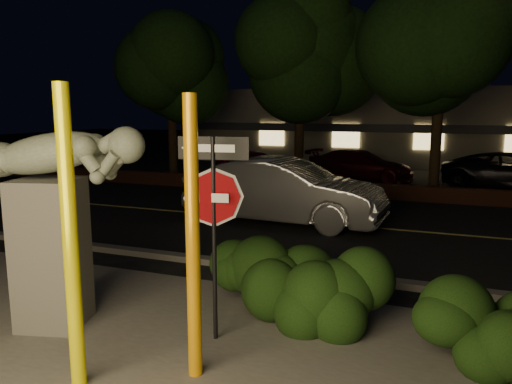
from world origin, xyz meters
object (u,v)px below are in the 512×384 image
at_px(sculpture, 51,206).
at_px(silver_sedan, 284,191).
at_px(yellow_pole_right, 193,241).
at_px(parked_car_darkred, 360,165).
at_px(yellow_pole_left, 70,242).
at_px(parked_car_red, 252,165).
at_px(signpost, 214,198).

relative_size(sculpture, silver_sedan, 0.53).
xyz_separation_m(yellow_pole_right, parked_car_darkred, (-0.89, 16.22, -0.94)).
bearing_deg(yellow_pole_right, yellow_pole_left, -148.25).
bearing_deg(sculpture, parked_car_red, 85.50).
xyz_separation_m(yellow_pole_left, yellow_pole_right, (1.07, 0.66, -0.05)).
distance_m(signpost, parked_car_darkred, 15.41).
relative_size(sculpture, parked_car_red, 0.71).
xyz_separation_m(signpost, parked_car_darkred, (-0.72, 15.34, -1.24)).
bearing_deg(yellow_pole_left, yellow_pole_right, 31.75).
relative_size(yellow_pole_left, yellow_pole_right, 1.03).
height_order(signpost, sculpture, sculpture).
relative_size(yellow_pole_right, signpost, 1.19).
xyz_separation_m(parked_car_red, parked_car_darkred, (4.10, 1.86, -0.02)).
height_order(yellow_pole_right, parked_car_red, yellow_pole_right).
height_order(yellow_pole_right, parked_car_darkred, yellow_pole_right).
height_order(signpost, silver_sedan, signpost).
xyz_separation_m(yellow_pole_left, signpost, (0.89, 1.54, 0.26)).
height_order(yellow_pole_left, signpost, yellow_pole_left).
distance_m(signpost, sculpture, 2.26).
bearing_deg(silver_sedan, parked_car_darkred, 0.06).
xyz_separation_m(yellow_pole_right, silver_sedan, (-1.41, 7.57, -0.72)).
bearing_deg(silver_sedan, yellow_pole_right, -165.98).
relative_size(yellow_pole_right, silver_sedan, 0.61).
bearing_deg(parked_car_red, silver_sedan, -125.38).
xyz_separation_m(signpost, sculpture, (-2.22, -0.39, -0.18)).
relative_size(signpost, silver_sedan, 0.51).
distance_m(signpost, silver_sedan, 6.88).
xyz_separation_m(sculpture, silver_sedan, (0.98, 7.07, -0.85)).
distance_m(parked_car_red, parked_car_darkred, 4.50).
height_order(yellow_pole_left, sculpture, yellow_pole_left).
bearing_deg(yellow_pole_left, signpost, 59.90).
distance_m(sculpture, parked_car_red, 14.14).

